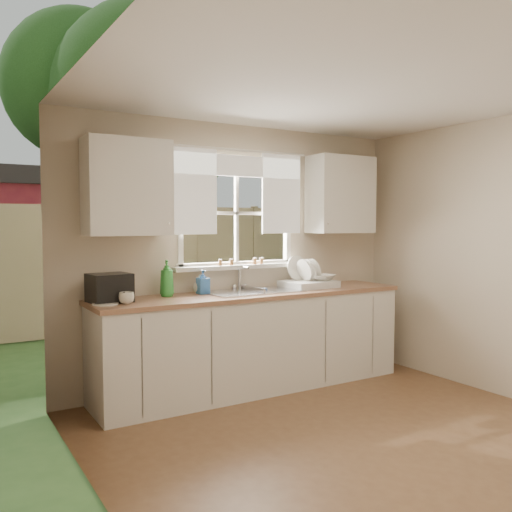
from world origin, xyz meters
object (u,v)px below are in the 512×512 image
soap_bottle_a (167,278)px  black_appliance (109,288)px  cup (126,298)px  dish_rack (308,281)px

soap_bottle_a → black_appliance: 0.54m
soap_bottle_a → black_appliance: bearing=-154.0°
soap_bottle_a → cup: (-0.45, -0.26, -0.11)m
cup → dish_rack: bearing=-17.4°
cup → black_appliance: (-0.08, 0.18, 0.07)m
soap_bottle_a → black_appliance: soap_bottle_a is taller
cup → soap_bottle_a: bearing=8.4°
soap_bottle_a → cup: soap_bottle_a is taller
cup → black_appliance: size_ratio=0.38×
dish_rack → soap_bottle_a: soap_bottle_a is taller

